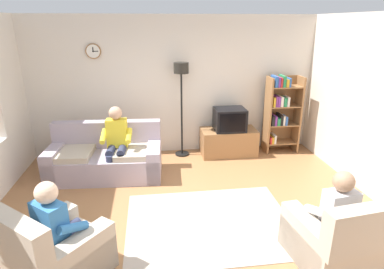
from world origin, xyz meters
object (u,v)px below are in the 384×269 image
(couch, at_px, (106,159))
(armchair_near_bookshelf, at_px, (334,240))
(tv_stand, at_px, (228,142))
(floor_lamp, at_px, (181,84))
(bookshelf, at_px, (280,111))
(armchair_near_window, at_px, (56,254))
(person_in_left_armchair, at_px, (60,224))
(person_on_couch, at_px, (116,139))
(person_in_right_armchair, at_px, (332,211))
(tv, at_px, (230,119))

(couch, height_order, armchair_near_bookshelf, same)
(tv_stand, relative_size, floor_lamp, 0.59)
(bookshelf, height_order, armchair_near_window, bookshelf)
(couch, height_order, person_in_left_armchair, person_in_left_armchair)
(person_on_couch, height_order, person_in_left_armchair, person_on_couch)
(tv_stand, relative_size, person_on_couch, 0.89)
(armchair_near_window, bearing_deg, couch, 84.81)
(bookshelf, height_order, person_in_right_armchair, bookshelf)
(tv_stand, height_order, person_in_left_armchair, person_in_left_armchair)
(bookshelf, distance_m, person_in_right_armchair, 3.26)
(tv, relative_size, armchair_near_bookshelf, 0.62)
(floor_lamp, distance_m, person_on_couch, 1.65)
(floor_lamp, bearing_deg, person_in_right_armchair, -67.54)
(tv_stand, bearing_deg, bookshelf, 3.61)
(armchair_near_bookshelf, relative_size, person_in_right_armchair, 0.87)
(bookshelf, distance_m, person_on_couch, 3.30)
(bookshelf, bearing_deg, tv_stand, -176.39)
(armchair_near_bookshelf, distance_m, person_in_left_armchair, 2.93)
(tv_stand, bearing_deg, armchair_near_window, -130.21)
(armchair_near_window, xyz_separation_m, armchair_near_bookshelf, (2.96, -0.17, 0.00))
(person_in_left_armchair, bearing_deg, floor_lamp, 62.88)
(tv_stand, relative_size, armchair_near_window, 0.93)
(tv_stand, xyz_separation_m, tv, (0.00, -0.02, 0.48))
(floor_lamp, height_order, armchair_near_bookshelf, floor_lamp)
(person_in_right_armchair, bearing_deg, tv_stand, 97.16)
(couch, relative_size, floor_lamp, 1.05)
(floor_lamp, distance_m, armchair_near_window, 3.71)
(floor_lamp, bearing_deg, person_in_left_armchair, -117.12)
(bookshelf, bearing_deg, armchair_near_bookshelf, -101.59)
(tv, height_order, armchair_near_window, tv)
(armchair_near_bookshelf, bearing_deg, couch, 137.14)
(armchair_near_bookshelf, xyz_separation_m, person_on_couch, (-2.52, 2.44, 0.41))
(tv_stand, bearing_deg, tv, -90.00)
(tv, distance_m, floor_lamp, 1.18)
(floor_lamp, xyz_separation_m, person_on_couch, (-1.19, -0.86, -0.75))
(tv_stand, height_order, bookshelf, bookshelf)
(person_in_left_armchair, bearing_deg, person_on_couch, 80.21)
(person_on_couch, distance_m, person_in_right_armchair, 3.44)
(armchair_near_window, distance_m, person_in_right_armchair, 2.97)
(bookshelf, height_order, person_on_couch, bookshelf)
(tv_stand, distance_m, bookshelf, 1.23)
(couch, bearing_deg, tv_stand, 15.46)
(armchair_near_window, xyz_separation_m, person_in_right_armchair, (2.95, -0.08, 0.32))
(tv_stand, xyz_separation_m, bookshelf, (1.07, 0.07, 0.59))
(armchair_near_window, distance_m, armchair_near_bookshelf, 2.97)
(floor_lamp, relative_size, person_on_couch, 1.49)
(bookshelf, xyz_separation_m, person_in_right_armchair, (-0.68, -3.17, -0.25))
(armchair_near_window, relative_size, armchair_near_bookshelf, 1.22)
(bookshelf, relative_size, person_in_right_armchair, 1.41)
(tv, bearing_deg, floor_lamp, 172.48)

